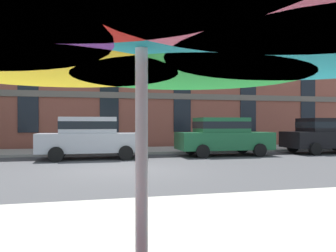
{
  "coord_description": "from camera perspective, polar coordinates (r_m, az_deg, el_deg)",
  "views": [
    {
      "loc": [
        -0.99,
        -10.52,
        1.5
      ],
      "look_at": [
        2.22,
        3.2,
        1.4
      ],
      "focal_mm": 34.66,
      "sensor_mm": 36.0,
      "label": 1
    }
  ],
  "objects": [
    {
      "name": "ground_plane",
      "position": [
        10.67,
        -7.8,
        -7.68
      ],
      "size": [
        120.0,
        120.0,
        0.0
      ],
      "primitive_type": "plane",
      "color": "#424244"
    },
    {
      "name": "sidewalk_far",
      "position": [
        17.41,
        -9.91,
        -4.34
      ],
      "size": [
        56.0,
        3.6,
        0.12
      ],
      "primitive_type": "cube",
      "color": "#9E998E",
      "rests_on": "ground"
    },
    {
      "name": "apartment_building",
      "position": [
        25.99,
        -10.98,
        11.27
      ],
      "size": [
        40.41,
        12.08,
        12.8
      ],
      "color": "#934C3D",
      "rests_on": "ground"
    },
    {
      "name": "sedan_silver",
      "position": [
        14.23,
        -13.48,
        -1.82
      ],
      "size": [
        4.4,
        1.98,
        1.78
      ],
      "color": "#A8AAB2",
      "rests_on": "ground"
    },
    {
      "name": "sedan_green",
      "position": [
        15.44,
        9.63,
        -1.64
      ],
      "size": [
        4.4,
        1.98,
        1.78
      ],
      "color": "#195933",
      "rests_on": "ground"
    },
    {
      "name": "sedan_black",
      "position": [
        18.37,
        26.04,
        -1.35
      ],
      "size": [
        4.4,
        1.98,
        1.78
      ],
      "color": "black",
      "rests_on": "ground"
    }
  ]
}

